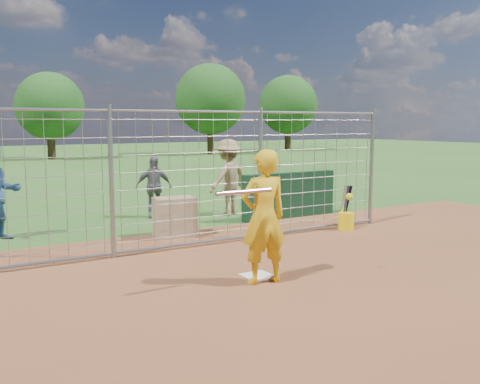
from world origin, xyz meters
TOP-DOWN VIEW (x-y plane):
  - ground at (0.00, 0.00)m, footprint 100.00×100.00m
  - infield_dirt at (0.00, -3.00)m, footprint 18.00×18.00m
  - home_plate at (0.00, -0.20)m, footprint 0.43×0.43m
  - dugout_wall at (3.40, 3.60)m, footprint 2.60×0.20m
  - batter at (-0.11, -0.52)m, footprint 0.75×0.54m
  - bystander_b at (0.60, 5.33)m, footprint 0.93×0.53m
  - bystander_c at (2.34, 4.74)m, footprint 1.39×1.08m
  - equipment_bin at (0.11, 3.03)m, footprint 0.86×0.65m
  - equipment_in_play at (-0.16, -0.78)m, footprint 2.14×0.32m
  - bucket_with_bats at (3.55, 1.76)m, footprint 0.34×0.36m
  - backstop_fence at (0.00, 2.00)m, footprint 9.08×0.08m
  - tree_line at (3.13, 28.13)m, footprint 44.66×6.72m

SIDE VIEW (x-z plane):
  - ground at x=0.00m, z-range 0.00..0.00m
  - infield_dirt at x=0.00m, z-range 0.01..0.01m
  - home_plate at x=0.00m, z-range 0.00..0.02m
  - bucket_with_bats at x=3.55m, z-range -0.24..0.73m
  - equipment_bin at x=0.11m, z-range 0.00..0.80m
  - dugout_wall at x=3.40m, z-range 0.00..1.10m
  - bystander_b at x=0.60m, z-range 0.00..1.50m
  - bystander_c at x=2.34m, z-range 0.00..1.89m
  - batter at x=-0.11m, z-range 0.00..1.93m
  - backstop_fence at x=0.00m, z-range -0.04..2.56m
  - equipment_in_play at x=-0.16m, z-range 1.22..1.47m
  - tree_line at x=3.13m, z-range 0.47..6.95m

